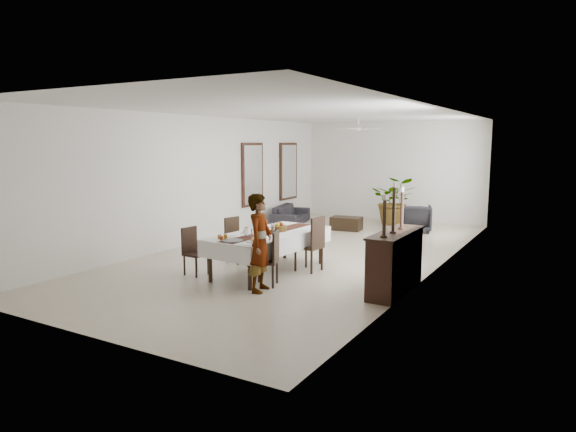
{
  "coord_description": "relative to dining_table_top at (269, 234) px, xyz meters",
  "views": [
    {
      "loc": [
        5.46,
        -10.26,
        2.52
      ],
      "look_at": [
        0.3,
        -1.35,
        1.05
      ],
      "focal_mm": 32.0,
      "sensor_mm": 36.0,
      "label": 1
    }
  ],
  "objects": [
    {
      "name": "ceiling",
      "position": [
        -0.22,
        1.94,
        2.44
      ],
      "size": [
        6.0,
        12.0,
        0.02
      ],
      "primitive_type": "cube",
      "color": "silver",
      "rests_on": "wall_back"
    },
    {
      "name": "chair_left_near_seat",
      "position": [
        -1.11,
        -0.87,
        -0.35
      ],
      "size": [
        0.42,
        0.42,
        0.04
      ],
      "primitive_type": "cube",
      "rotation": [
        0.0,
        0.0,
        -1.67
      ],
      "color": "black",
      "rests_on": "chair_left_near_leg_fl"
    },
    {
      "name": "chair_left_near_leg_bl",
      "position": [
        -0.94,
        -0.73,
        -0.56
      ],
      "size": [
        0.04,
        0.04,
        0.38
      ],
      "primitive_type": "cylinder",
      "rotation": [
        0.0,
        0.0,
        -0.1
      ],
      "color": "black",
      "rests_on": "floor"
    },
    {
      "name": "chair_right_far_leg_fl",
      "position": [
        0.78,
        0.29,
        -0.53
      ],
      "size": [
        0.05,
        0.05,
        0.46
      ],
      "primitive_type": "cylinder",
      "rotation": [
        0.0,
        0.0,
        -0.1
      ],
      "color": "black",
      "rests_on": "floor"
    },
    {
      "name": "chair_left_far_leg_bl",
      "position": [
        -0.85,
        0.53,
        -0.56
      ],
      "size": [
        0.05,
        0.05,
        0.4
      ],
      "primitive_type": "cylinder",
      "rotation": [
        0.0,
        0.0,
        -0.21
      ],
      "color": "black",
      "rests_on": "floor"
    },
    {
      "name": "armchair",
      "position": [
        1.15,
        6.05,
        -0.37
      ],
      "size": [
        1.06,
        1.07,
        0.77
      ],
      "primitive_type": "imported",
      "rotation": [
        0.0,
        0.0,
        3.47
      ],
      "color": "#242227",
      "rests_on": "floor"
    },
    {
      "name": "chair_right_far_back",
      "position": [
        0.82,
        0.48,
        0.05
      ],
      "size": [
        0.09,
        0.47,
        0.59
      ],
      "primitive_type": "cube",
      "rotation": [
        0.0,
        0.0,
        1.47
      ],
      "color": "black",
      "rests_on": "chair_right_far_seat"
    },
    {
      "name": "chair_right_near_seat",
      "position": [
        0.44,
        -0.82,
        -0.32
      ],
      "size": [
        0.53,
        0.53,
        0.05
      ],
      "primitive_type": "cube",
      "rotation": [
        0.0,
        0.0,
        1.9
      ],
      "color": "black",
      "rests_on": "chair_right_near_leg_fl"
    },
    {
      "name": "tablecloth_top",
      "position": [
        0.0,
        0.0,
        0.03
      ],
      "size": [
        1.43,
        2.77,
        0.01
      ],
      "primitive_type": "cube",
      "rotation": [
        0.0,
        0.0,
        -0.07
      ],
      "color": "white",
      "rests_on": "dining_table_top"
    },
    {
      "name": "bread_near_right",
      "position": [
        0.27,
        -0.96,
        0.07
      ],
      "size": [
        0.09,
        0.09,
        0.09
      ],
      "primitive_type": "sphere",
      "color": "tan",
      "rests_on": "plate_near_right"
    },
    {
      "name": "chair_right_near_leg_fr",
      "position": [
        0.54,
        -0.61,
        -0.55
      ],
      "size": [
        0.05,
        0.05,
        0.41
      ],
      "primitive_type": "cylinder",
      "rotation": [
        0.0,
        0.0,
        0.33
      ],
      "color": "black",
      "rests_on": "floor"
    },
    {
      "name": "wine_glass_far",
      "position": [
        0.06,
        0.05,
        0.13
      ],
      "size": [
        0.07,
        0.07,
        0.18
      ],
      "primitive_type": "cylinder",
      "color": "white",
      "rests_on": "tablecloth_top"
    },
    {
      "name": "candlestick_far_candle",
      "position": [
        2.56,
        0.23,
        0.98
      ],
      "size": [
        0.04,
        0.04,
        0.09
      ],
      "primitive_type": "cylinder",
      "color": "beige",
      "rests_on": "candlestick_far_shaft"
    },
    {
      "name": "chair_left_near_leg_br",
      "position": [
        -0.97,
        -1.05,
        -0.56
      ],
      "size": [
        0.04,
        0.04,
        0.38
      ],
      "primitive_type": "cylinder",
      "rotation": [
        0.0,
        0.0,
        -0.1
      ],
      "color": "black",
      "rests_on": "floor"
    },
    {
      "name": "serving_tray",
      "position": [
        -0.08,
        -1.09,
        0.05
      ],
      "size": [
        0.38,
        0.38,
        0.02
      ],
      "primitive_type": "cylinder",
      "color": "#444349",
      "rests_on": "tablecloth_top"
    },
    {
      "name": "chair_left_far_seat",
      "position": [
        -1.04,
        0.41,
        -0.33
      ],
      "size": [
        0.48,
        0.48,
        0.05
      ],
      "primitive_type": "cube",
      "rotation": [
        0.0,
        0.0,
        -1.78
      ],
      "color": "black",
      "rests_on": "chair_left_far_leg_fl"
    },
    {
      "name": "red_pitcher",
      "position": [
        -0.25,
        0.18,
        0.14
      ],
      "size": [
        0.17,
        0.17,
        0.21
      ],
      "primitive_type": "cylinder",
      "rotation": [
        0.0,
        0.0,
        -0.07
      ],
      "color": "maroon",
      "rests_on": "tablecloth_top"
    },
    {
      "name": "jam_jar_a",
      "position": [
        -0.31,
        -1.11,
        0.08
      ],
      "size": [
        0.07,
        0.07,
        0.08
      ],
      "primitive_type": "cylinder",
      "color": "maroon",
      "rests_on": "tablecloth_top"
    },
    {
      "name": "chair_left_far_back",
      "position": [
        -1.22,
        0.44,
        -0.06
      ],
      "size": [
        0.12,
        0.4,
        0.51
      ],
      "primitive_type": "cube",
      "rotation": [
        0.0,
        0.0,
        -1.78
      ],
      "color": "black",
      "rests_on": "chair_left_far_seat"
    },
    {
      "name": "mirror_glass_far",
      "position": [
        -3.15,
        6.24,
        0.84
      ],
      "size": [
        0.01,
        0.9,
        1.7
      ],
      "primitive_type": "cube",
      "color": "white",
      "rests_on": "mirror_frame_far"
    },
    {
      "name": "fruit_red",
      "position": [
        0.1,
        0.27,
        0.17
      ],
      "size": [
        0.09,
        0.09,
        0.09
      ],
      "primitive_type": "sphere",
      "color": "#99260F",
      "rests_on": "fruit_basket"
    },
    {
      "name": "wall_front",
      "position": [
        -0.22,
        -4.06,
        0.84
      ],
      "size": [
        6.0,
        0.02,
        3.2
      ],
      "primitive_type": "cube",
      "color": "white",
      "rests_on": "floor"
    },
    {
      "name": "fan_blade_w",
      "position": [
        -0.57,
        4.94,
        2.14
      ],
      "size": [
        0.55,
        0.1,
        0.01
      ],
      "primitive_type": "cube",
      "color": "white",
      "rests_on": "fan_hub"
    },
    {
      "name": "candlestick_near_shaft",
      "position": [
        2.56,
        -0.66,
        0.6
      ],
      "size": [
        0.06,
        0.06,
        0.56
      ],
      "primitive_type": "cylinder",
      "color": "black",
      "rests_on": "candlestick_near_base"
    },
    {
      "name": "table_leg_fr",
      "position": [
        0.37,
        -1.22,
        -0.39
      ],
      "size": [
        0.08,
        0.08,
        0.73
      ],
      "primitive_type": "cylinder",
      "rotation": [
        0.0,
        0.0,
        -0.07
      ],
      "color": "black",
      "rests_on": "floor"
    },
    {
      "name": "floor",
      "position": [
        -0.22,
        1.94,
        -0.76
      ],
      "size": [
        6.0,
        12.0,
        0.0
      ],
      "primitive_type": "cube",
      "color": "beige",
      "rests_on": "ground"
    },
    {
      "name": "table_leg_bl",
      "position": [
        -0.37,
        1.22,
        -0.39
      ],
      "size": [
        0.08,
        0.08,
        0.73
      ],
      "primitive_type": "cylinder",
      "rotation": [
        0.0,
        0.0,
        -0.07
      ],
      "color": "black",
      "rests_on": "floor"
    },
    {
      "name": "chair_left_near_back",
      "position": [
        -1.29,
        -0.86,
        -0.08
      ],
      "size": [
        0.07,
        0.39,
        0.49
      ],
      "primitive_type": "cube",
      "rotation": [
        0.0,
        0.0,
        -1.67
      ],
      "color": "black",
      "rests_on": "chair_left_near_seat"
    },
    {
      "name": "candlestick_mid_shaft",
      "position": [
        2.56,
        -0.21,
        0.68
      ],
      "size": [
        0.06,
        0.06,
        0.73
      ],
      "primitive_type": "cylinder",
      "color": "black",
      "rests_on": "candlestick_mid_base"
    },
    {
      "name": "tablecloth_drape_far",
      "position": [
        0.1,
        1.34,
        -0.12
      ],
      "size": [
        1.23,
        0.1,
        0.31
      ],
      "primitive_type": "cube",
      "rotation": [
        0.0,
        0.0,
        -0.07
      ],
      "color": "white",
      "rests_on": "dining_table_top"
    },
    {
      "name": "pitcher_handle",
      "position": [
        -0.34,
        0.18,
        0.14
      ],
      "size": [
        0.13,
        0.03,
        0.13
      ],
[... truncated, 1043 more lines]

